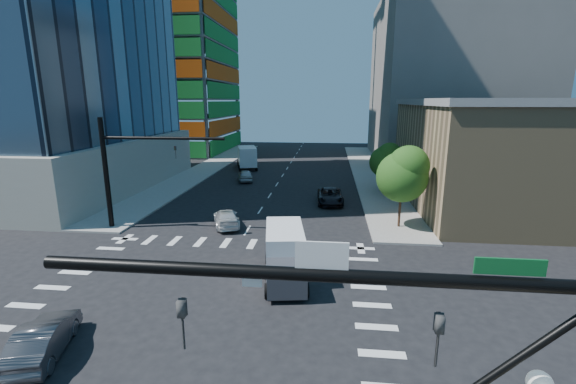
# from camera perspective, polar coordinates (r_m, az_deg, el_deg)

# --- Properties ---
(ground) EXTENTS (160.00, 160.00, 0.00)m
(ground) POSITION_cam_1_polar(r_m,az_deg,el_deg) (21.45, -13.05, -16.07)
(ground) COLOR black
(ground) RESTS_ON ground
(road_markings) EXTENTS (20.00, 20.00, 0.01)m
(road_markings) POSITION_cam_1_polar(r_m,az_deg,el_deg) (21.45, -13.05, -16.06)
(road_markings) COLOR silver
(road_markings) RESTS_ON ground
(sidewalk_ne) EXTENTS (5.00, 60.00, 0.15)m
(sidewalk_ne) POSITION_cam_1_polar(r_m,az_deg,el_deg) (58.77, 11.89, 2.98)
(sidewalk_ne) COLOR gray
(sidewalk_ne) RESTS_ON ground
(sidewalk_nw) EXTENTS (5.00, 60.00, 0.15)m
(sidewalk_nw) POSITION_cam_1_polar(r_m,az_deg,el_deg) (61.51, -11.99, 3.43)
(sidewalk_nw) COLOR gray
(sidewalk_nw) RESTS_ON ground
(construction_building) EXTENTS (25.16, 34.50, 70.60)m
(construction_building) POSITION_cam_1_polar(r_m,az_deg,el_deg) (87.60, -18.11, 22.12)
(construction_building) COLOR slate
(construction_building) RESTS_ON ground
(commercial_building) EXTENTS (20.50, 22.50, 10.60)m
(commercial_building) POSITION_cam_1_polar(r_m,az_deg,el_deg) (43.92, 31.05, 4.81)
(commercial_building) COLOR #A2875E
(commercial_building) RESTS_ON ground
(bg_building_ne) EXTENTS (24.00, 30.00, 28.00)m
(bg_building_ne) POSITION_cam_1_polar(r_m,az_deg,el_deg) (75.45, 22.72, 15.13)
(bg_building_ne) COLOR slate
(bg_building_ne) RESTS_ON ground
(signal_mast_nw) EXTENTS (10.20, 0.40, 9.00)m
(signal_mast_nw) POSITION_cam_1_polar(r_m,az_deg,el_deg) (33.81, -23.32, 3.92)
(signal_mast_nw) COLOR black
(signal_mast_nw) RESTS_ON sidewalk_nw
(tree_south) EXTENTS (4.16, 4.16, 6.82)m
(tree_south) POSITION_cam_1_polar(r_m,az_deg,el_deg) (32.53, 16.82, 2.67)
(tree_south) COLOR #382316
(tree_south) RESTS_ON sidewalk_ne
(tree_north) EXTENTS (3.54, 3.52, 5.78)m
(tree_north) POSITION_cam_1_polar(r_m,az_deg,el_deg) (44.38, 14.40, 4.65)
(tree_north) COLOR #382316
(tree_north) RESTS_ON sidewalk_ne
(car_nb_far) EXTENTS (2.81, 5.64, 1.53)m
(car_nb_far) POSITION_cam_1_polar(r_m,az_deg,el_deg) (40.18, 6.27, -0.59)
(car_nb_far) COLOR black
(car_nb_far) RESTS_ON ground
(car_sb_near) EXTENTS (3.50, 5.21, 1.40)m
(car_sb_near) POSITION_cam_1_polar(r_m,az_deg,el_deg) (33.20, -9.13, -3.81)
(car_sb_near) COLOR silver
(car_sb_near) RESTS_ON ground
(car_sb_mid) EXTENTS (3.00, 4.83, 1.54)m
(car_sb_mid) POSITION_cam_1_polar(r_m,az_deg,el_deg) (51.28, -6.36, 2.47)
(car_sb_mid) COLOR #A9ACB1
(car_sb_mid) RESTS_ON ground
(car_sb_cross) EXTENTS (2.78, 4.77, 1.49)m
(car_sb_cross) POSITION_cam_1_polar(r_m,az_deg,el_deg) (20.01, -32.47, -17.84)
(car_sb_cross) COLOR #46464B
(car_sb_cross) RESTS_ON ground
(box_truck_near) EXTENTS (3.23, 5.93, 2.95)m
(box_truck_near) POSITION_cam_1_polar(r_m,az_deg,el_deg) (23.02, -0.41, -9.95)
(box_truck_near) COLOR black
(box_truck_near) RESTS_ON ground
(box_truck_far) EXTENTS (4.49, 7.06, 3.43)m
(box_truck_far) POSITION_cam_1_polar(r_m,az_deg,el_deg) (61.09, -6.12, 4.95)
(box_truck_far) COLOR black
(box_truck_far) RESTS_ON ground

